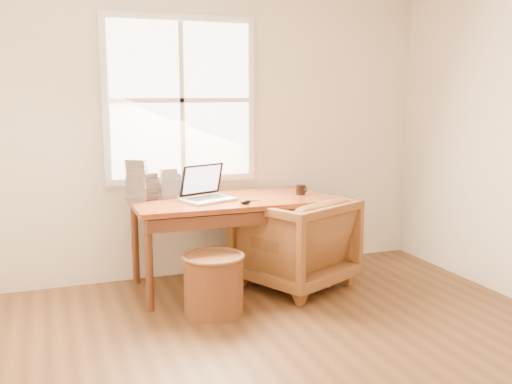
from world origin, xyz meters
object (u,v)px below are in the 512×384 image
desk (230,201)px  laptop (208,184)px  cd_stack_a (169,183)px  wicker_stool (214,285)px  armchair (294,241)px  coffee_mug (301,190)px

desk → laptop: bearing=-166.0°
laptop → cd_stack_a: bearing=113.3°
wicker_stool → cd_stack_a: (-0.15, 0.76, 0.66)m
desk → armchair: bearing=-19.4°
armchair → coffee_mug: bearing=-155.0°
wicker_stool → laptop: bearing=78.3°
armchair → coffee_mug: size_ratio=9.65×
armchair → desk: bearing=-44.6°
desk → laptop: size_ratio=4.00×
armchair → wicker_stool: bearing=-0.4°
armchair → cd_stack_a: bearing=-47.0°
laptop → armchair: bearing=-31.7°
coffee_mug → cd_stack_a: size_ratio=0.34×
cd_stack_a → armchair: bearing=-21.7°
armchair → cd_stack_a: (-0.97, 0.39, 0.50)m
desk → coffee_mug: size_ratio=18.43×
wicker_stool → armchair: bearing=24.8°
desk → wicker_stool: 0.82m
desk → cd_stack_a: cd_stack_a is taller
wicker_stool → laptop: (0.10, 0.50, 0.67)m
wicker_stool → cd_stack_a: bearing=101.4°
wicker_stool → laptop: 0.85m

